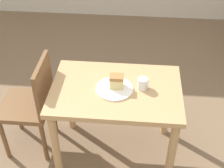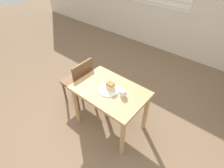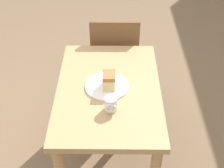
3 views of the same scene
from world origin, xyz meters
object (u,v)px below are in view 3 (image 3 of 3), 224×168
at_px(coffee_mug, 111,104).
at_px(chair_near_window, 115,56).
at_px(dining_table_near, 109,102).
at_px(plate, 107,86).
at_px(cake_slice, 109,80).

bearing_deg(coffee_mug, chair_near_window, 178.61).
bearing_deg(chair_near_window, dining_table_near, 86.82).
height_order(plate, cake_slice, cake_slice).
xyz_separation_m(dining_table_near, coffee_mug, (0.19, 0.02, 0.16)).
height_order(cake_slice, coffee_mug, cake_slice).
xyz_separation_m(dining_table_near, chair_near_window, (-0.66, 0.04, -0.10)).
distance_m(dining_table_near, chair_near_window, 0.67).
relative_size(dining_table_near, plate, 3.48).
height_order(dining_table_near, cake_slice, cake_slice).
height_order(chair_near_window, cake_slice, chair_near_window).
height_order(chair_near_window, plate, chair_near_window).
height_order(chair_near_window, coffee_mug, chair_near_window).
bearing_deg(chair_near_window, plate, 85.84).
distance_m(dining_table_near, cake_slice, 0.18).
xyz_separation_m(chair_near_window, cake_slice, (0.66, -0.03, 0.29)).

